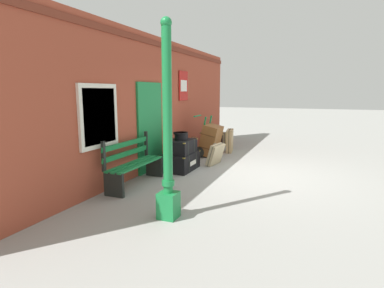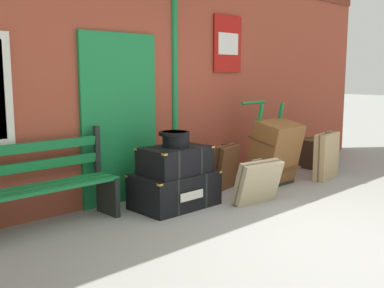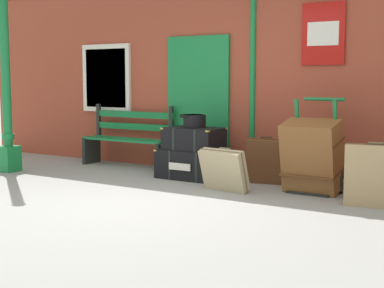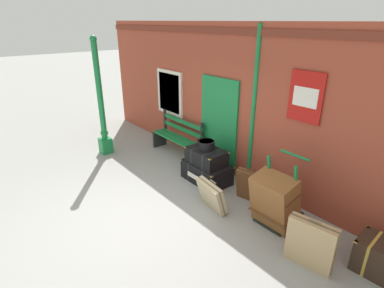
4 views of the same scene
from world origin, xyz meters
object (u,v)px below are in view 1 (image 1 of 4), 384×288
steamer_trunk_base (181,161)px  large_brown_trunk (211,140)px  round_hatbox (181,135)px  corner_trunk (218,140)px  suitcase_slate (216,154)px  lamp_post (168,146)px  steamer_trunk_middle (181,146)px  porters_trolley (205,147)px  suitcase_brown (230,141)px  platform_bench (134,164)px  suitcase_charcoal (192,149)px

steamer_trunk_base → large_brown_trunk: (1.83, -0.15, 0.27)m
round_hatbox → corner_trunk: 3.48m
suitcase_slate → corner_trunk: 2.70m
lamp_post → steamer_trunk_middle: 3.00m
steamer_trunk_base → suitcase_slate: suitcase_slate is taller
porters_trolley → large_brown_trunk: size_ratio=1.26×
round_hatbox → suitcase_brown: 2.79m
platform_bench → porters_trolley: porters_trolley is taller
platform_bench → corner_trunk: platform_bench is taller
large_brown_trunk → suitcase_brown: 0.94m
lamp_post → corner_trunk: 6.37m
suitcase_charcoal → corner_trunk: (2.36, -0.00, -0.08)m
porters_trolley → corner_trunk: (1.60, 0.10, -0.03)m
lamp_post → suitcase_slate: bearing=6.4°
porters_trolley → round_hatbox: bearing=-178.8°
lamp_post → platform_bench: size_ratio=1.81×
round_hatbox → porters_trolley: bearing=1.2°
porters_trolley → suitcase_brown: size_ratio=1.61×
lamp_post → porters_trolley: 4.80m
lamp_post → porters_trolley: bearing=12.8°
large_brown_trunk → suitcase_charcoal: size_ratio=1.45×
platform_bench → steamer_trunk_base: 1.58m
steamer_trunk_base → lamp_post: bearing=-159.6°
lamp_post → suitcase_brown: 5.55m
steamer_trunk_base → round_hatbox: 0.64m
platform_bench → round_hatbox: 1.62m
suitcase_slate → suitcase_charcoal: 0.79m
large_brown_trunk → corner_trunk: (1.60, 0.27, -0.24)m
platform_bench → suitcase_charcoal: bearing=-5.5°
round_hatbox → porters_trolley: size_ratio=0.32×
porters_trolley → corner_trunk: size_ratio=1.67×
steamer_trunk_base → suitcase_slate: (0.83, -0.63, 0.07)m
steamer_trunk_base → steamer_trunk_middle: steamer_trunk_middle is taller
suitcase_slate → suitcase_brown: bearing=3.9°
round_hatbox → suitcase_charcoal: (1.06, 0.14, -0.53)m
steamer_trunk_base → suitcase_brown: suitcase_brown is taller
suitcase_slate → corner_trunk: bearing=16.0°
corner_trunk → suitcase_slate: bearing=-164.0°
suitcase_slate → porters_trolley: bearing=32.9°
steamer_trunk_base → suitcase_slate: size_ratio=1.51×
platform_bench → corner_trunk: (4.94, -0.25, -0.20)m
round_hatbox → porters_trolley: porters_trolley is taller
steamer_trunk_middle → suitcase_charcoal: 1.11m
corner_trunk → steamer_trunk_middle: bearing=-177.8°
lamp_post → steamer_trunk_middle: bearing=20.1°
steamer_trunk_middle → suitcase_slate: 1.08m
steamer_trunk_middle → corner_trunk: steamer_trunk_middle is taller
suitcase_slate → large_brown_trunk: bearing=25.3°
suitcase_slate → suitcase_charcoal: size_ratio=1.02×
platform_bench → large_brown_trunk: platform_bench is taller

